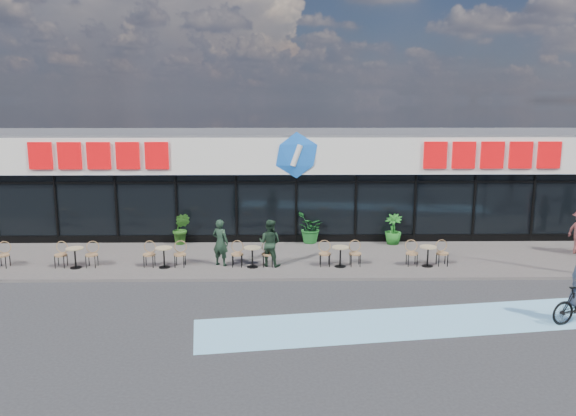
{
  "coord_description": "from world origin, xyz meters",
  "views": [
    {
      "loc": [
        -0.72,
        -16.09,
        5.98
      ],
      "look_at": [
        -0.4,
        3.5,
        2.23
      ],
      "focal_mm": 35.0,
      "sensor_mm": 36.0,
      "label": 1
    }
  ],
  "objects": [
    {
      "name": "patron_left",
      "position": [
        -2.84,
        3.57,
        0.95
      ],
      "size": [
        0.74,
        0.63,
        1.71
      ],
      "primitive_type": "imported",
      "rotation": [
        0.0,
        0.0,
        2.71
      ],
      "color": "black",
      "rests_on": "sidewalk"
    },
    {
      "name": "bistro_set_5",
      "position": [
        4.64,
        3.42,
        0.56
      ],
      "size": [
        1.54,
        0.62,
        0.9
      ],
      "color": "tan",
      "rests_on": "sidewalk"
    },
    {
      "name": "bistro_set_1",
      "position": [
        -7.99,
        3.42,
        0.56
      ],
      "size": [
        1.54,
        0.62,
        0.9
      ],
      "color": "tan",
      "rests_on": "sidewalk"
    },
    {
      "name": "potted_plant_mid",
      "position": [
        0.6,
        6.75,
        0.75
      ],
      "size": [
        1.27,
        1.38,
        1.29
      ],
      "primitive_type": "imported",
      "rotation": [
        0.0,
        0.0,
        4.45
      ],
      "color": "#1A5D21",
      "rests_on": "sidewalk"
    },
    {
      "name": "bistro_set_2",
      "position": [
        -4.84,
        3.42,
        0.56
      ],
      "size": [
        1.54,
        0.62,
        0.9
      ],
      "color": "tan",
      "rests_on": "sidewalk"
    },
    {
      "name": "ground",
      "position": [
        0.0,
        0.0,
        0.0
      ],
      "size": [
        120.0,
        120.0,
        0.0
      ],
      "primitive_type": "plane",
      "color": "#28282B",
      "rests_on": "ground"
    },
    {
      "name": "patron_right",
      "position": [
        -1.06,
        3.5,
        0.95
      ],
      "size": [
        1.0,
        0.9,
        1.71
      ],
      "primitive_type": "imported",
      "rotation": [
        0.0,
        0.0,
        2.78
      ],
      "color": "black",
      "rests_on": "sidewalk"
    },
    {
      "name": "bistro_set_4",
      "position": [
        1.48,
        3.42,
        0.56
      ],
      "size": [
        1.54,
        0.62,
        0.9
      ],
      "color": "tan",
      "rests_on": "sidewalk"
    },
    {
      "name": "bistro_set_3",
      "position": [
        -1.68,
        3.42,
        0.56
      ],
      "size": [
        1.54,
        0.62,
        0.9
      ],
      "color": "tan",
      "rests_on": "sidewalk"
    },
    {
      "name": "sidewalk",
      "position": [
        0.0,
        4.5,
        0.05
      ],
      "size": [
        44.0,
        5.0,
        0.1
      ],
      "primitive_type": "cube",
      "color": "#544D4A",
      "rests_on": "ground"
    },
    {
      "name": "building",
      "position": [
        -0.0,
        9.93,
        2.34
      ],
      "size": [
        30.6,
        6.57,
        4.75
      ],
      "color": "black",
      "rests_on": "ground"
    },
    {
      "name": "potted_plant_right",
      "position": [
        4.03,
        6.56,
        0.73
      ],
      "size": [
        0.92,
        0.92,
        1.26
      ],
      "primitive_type": "imported",
      "rotation": [
        0.0,
        0.0,
        5.88
      ],
      "color": "#1A5E1B",
      "rests_on": "sidewalk"
    },
    {
      "name": "bike_lane",
      "position": [
        4.0,
        -1.5,
        0.01
      ],
      "size": [
        14.17,
        4.13,
        0.01
      ],
      "primitive_type": "cube",
      "rotation": [
        0.0,
        0.0,
        0.14
      ],
      "color": "#78BBE3",
      "rests_on": "ground"
    },
    {
      "name": "potted_plant_left",
      "position": [
        -4.77,
        6.65,
        0.76
      ],
      "size": [
        0.82,
        0.71,
        1.32
      ],
      "primitive_type": "imported",
      "rotation": [
        0.0,
        0.0,
        6.1
      ],
      "color": "#275B1A",
      "rests_on": "sidewalk"
    }
  ]
}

